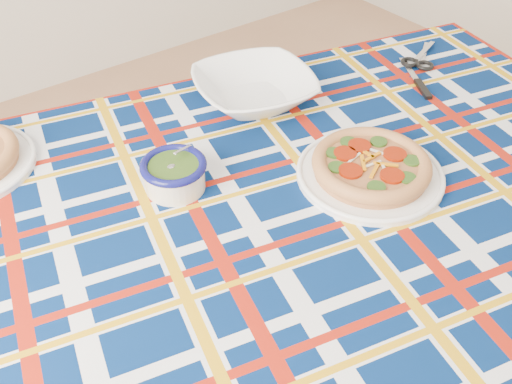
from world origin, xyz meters
TOP-DOWN VIEW (x-y plane):
  - floor at (0.00, 0.00)m, footprint 4.00×4.00m
  - dining_table at (-0.36, -0.16)m, footprint 1.90×1.43m
  - tablecloth at (-0.36, -0.16)m, footprint 1.94×1.47m
  - main_focaccia_plate at (-0.17, -0.22)m, footprint 0.40×0.40m
  - pesto_bowl at (-0.52, 0.00)m, footprint 0.15×0.15m
  - serving_bowl at (-0.18, 0.17)m, footprint 0.36×0.36m
  - table_knife at (0.25, 0.04)m, footprint 0.13×0.21m
  - kitchen_scissors at (0.36, 0.08)m, footprint 0.23×0.18m

SIDE VIEW (x-z plane):
  - floor at x=0.00m, z-range 0.00..0.00m
  - dining_table at x=-0.36m, z-range 0.32..1.12m
  - tablecloth at x=-0.36m, z-range 0.69..0.80m
  - table_knife at x=0.25m, z-range 0.80..0.81m
  - kitchen_scissors at x=0.36m, z-range 0.80..0.82m
  - main_focaccia_plate at x=-0.17m, z-range 0.80..0.87m
  - serving_bowl at x=-0.18m, z-range 0.80..0.88m
  - pesto_bowl at x=-0.52m, z-range 0.80..0.89m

